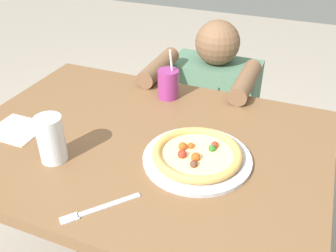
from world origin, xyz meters
TOP-DOWN VIEW (x-y plane):
  - dining_table at (0.00, 0.00)m, footprint 1.12×0.82m
  - pizza_near at (0.19, -0.03)m, footprint 0.31×0.31m
  - drink_cup_colored at (-0.03, 0.29)m, footprint 0.08×0.08m
  - water_cup_clear at (-0.19, -0.18)m, footprint 0.08×0.08m
  - paper_napkin at (-0.39, -0.10)m, footprint 0.16×0.14m
  - fork at (0.03, -0.31)m, footprint 0.15×0.17m
  - diner_seated at (0.04, 0.67)m, footprint 0.43×0.53m

SIDE VIEW (x-z plane):
  - diner_seated at x=0.04m, z-range -0.05..0.88m
  - dining_table at x=0.00m, z-range 0.25..1.00m
  - paper_napkin at x=-0.39m, z-range 0.75..0.75m
  - fork at x=0.03m, z-range 0.75..0.75m
  - pizza_near at x=0.19m, z-range 0.75..0.79m
  - drink_cup_colored at x=-0.03m, z-range 0.71..0.90m
  - water_cup_clear at x=-0.19m, z-range 0.75..0.89m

